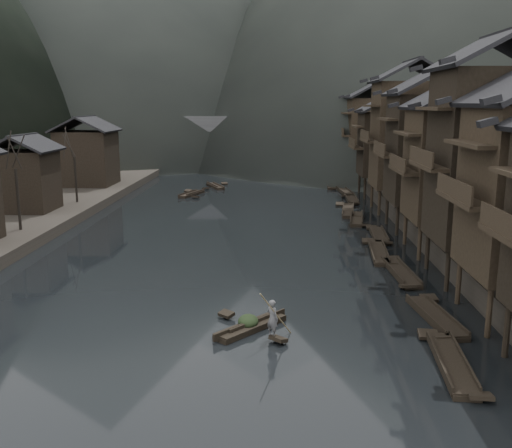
{
  "coord_description": "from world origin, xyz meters",
  "views": [
    {
      "loc": [
        3.92,
        -29.95,
        11.23
      ],
      "look_at": [
        2.3,
        11.09,
        2.5
      ],
      "focal_mm": 40.0,
      "sensor_mm": 36.0,
      "label": 1
    }
  ],
  "objects": [
    {
      "name": "water",
      "position": [
        0.0,
        0.0,
        0.0
      ],
      "size": [
        300.0,
        300.0,
        0.0
      ],
      "primitive_type": "plane",
      "color": "black",
      "rests_on": "ground"
    },
    {
      "name": "stilt_houses",
      "position": [
        17.28,
        19.42,
        8.8
      ],
      "size": [
        9.0,
        67.6,
        15.73
      ],
      "color": "black",
      "rests_on": "ground"
    },
    {
      "name": "left_houses",
      "position": [
        -20.5,
        20.12,
        5.66
      ],
      "size": [
        8.1,
        53.2,
        8.73
      ],
      "color": "black",
      "rests_on": "left_bank"
    },
    {
      "name": "moored_sampans",
      "position": [
        11.87,
        27.63,
        0.2
      ],
      "size": [
        3.04,
        74.33,
        0.47
      ],
      "color": "black",
      "rests_on": "water"
    },
    {
      "name": "midriver_boats",
      "position": [
        -5.75,
        43.21,
        0.2
      ],
      "size": [
        5.06,
        12.62,
        0.44
      ],
      "color": "black",
      "rests_on": "water"
    },
    {
      "name": "stone_bridge",
      "position": [
        -0.0,
        72.0,
        5.11
      ],
      "size": [
        40.0,
        6.0,
        9.0
      ],
      "color": "#4C4C4F",
      "rests_on": "ground"
    },
    {
      "name": "hero_sampan",
      "position": [
        2.59,
        -2.91,
        0.2
      ],
      "size": [
        3.75,
        4.12,
        0.43
      ],
      "color": "black",
      "rests_on": "water"
    },
    {
      "name": "cargo_heap",
      "position": [
        2.45,
        -2.74,
        0.75
      ],
      "size": [
        1.05,
        1.38,
        0.63
      ],
      "primitive_type": "ellipsoid",
      "color": "black",
      "rests_on": "hero_sampan"
    },
    {
      "name": "boatman",
      "position": [
        3.69,
        -4.17,
        1.36
      ],
      "size": [
        0.79,
        0.79,
        1.85
      ],
      "primitive_type": "imported",
      "rotation": [
        0.0,
        0.0,
        2.36
      ],
      "color": "slate",
      "rests_on": "hero_sampan"
    },
    {
      "name": "bamboo_pole",
      "position": [
        3.89,
        -4.17,
        3.71
      ],
      "size": [
        1.59,
        2.11,
        2.85
      ],
      "primitive_type": "cylinder",
      "rotation": [
        0.74,
        0.0,
        -0.64
      ],
      "color": "#8C7A51",
      "rests_on": "boatman"
    }
  ]
}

